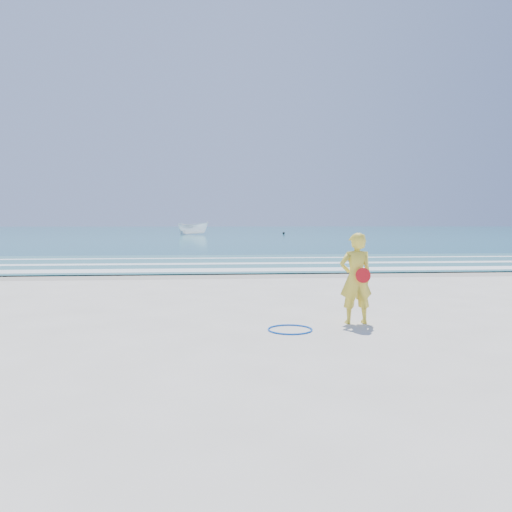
{
  "coord_description": "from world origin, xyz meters",
  "views": [
    {
      "loc": [
        -0.28,
        -8.37,
        1.84
      ],
      "look_at": [
        0.78,
        4.0,
        1.0
      ],
      "focal_mm": 35.0,
      "sensor_mm": 36.0,
      "label": 1
    }
  ],
  "objects": [
    {
      "name": "woman",
      "position": [
        2.29,
        0.43,
        0.83
      ],
      "size": [
        0.62,
        0.43,
        1.65
      ],
      "color": "yellow",
      "rests_on": "ground"
    },
    {
      "name": "wet_sand",
      "position": [
        0.0,
        9.0,
        0.0
      ],
      "size": [
        400.0,
        2.4,
        0.0
      ],
      "primitive_type": "cube",
      "color": "#B2A893",
      "rests_on": "ground"
    },
    {
      "name": "ground",
      "position": [
        0.0,
        0.0,
        0.0
      ],
      "size": [
        400.0,
        400.0,
        0.0
      ],
      "primitive_type": "plane",
      "color": "silver",
      "rests_on": "ground"
    },
    {
      "name": "buoy",
      "position": [
        10.18,
        65.51,
        0.23
      ],
      "size": [
        0.37,
        0.37,
        0.37
      ],
      "primitive_type": "sphere",
      "color": "black",
      "rests_on": "ocean"
    },
    {
      "name": "boat",
      "position": [
        -3.2,
        64.17,
        0.97
      ],
      "size": [
        5.12,
        3.55,
        1.85
      ],
      "primitive_type": "imported",
      "rotation": [
        0.0,
        0.0,
        1.16
      ],
      "color": "white",
      "rests_on": "ocean"
    },
    {
      "name": "foam_far",
      "position": [
        0.0,
        16.5,
        0.05
      ],
      "size": [
        400.0,
        0.6,
        0.01
      ],
      "primitive_type": "cube",
      "color": "white",
      "rests_on": "shallow"
    },
    {
      "name": "hoop",
      "position": [
        1.02,
        -0.05,
        0.01
      ],
      "size": [
        0.98,
        0.98,
        0.03
      ],
      "primitive_type": "torus",
      "rotation": [
        0.0,
        0.0,
        -0.34
      ],
      "color": "blue",
      "rests_on": "ground"
    },
    {
      "name": "shallow",
      "position": [
        0.0,
        14.0,
        0.04
      ],
      "size": [
        400.0,
        10.0,
        0.01
      ],
      "primitive_type": "cube",
      "color": "#59B7AD",
      "rests_on": "ocean"
    },
    {
      "name": "foam_near",
      "position": [
        0.0,
        10.3,
        0.05
      ],
      "size": [
        400.0,
        1.4,
        0.01
      ],
      "primitive_type": "cube",
      "color": "white",
      "rests_on": "shallow"
    },
    {
      "name": "ocean",
      "position": [
        0.0,
        105.0,
        0.02
      ],
      "size": [
        400.0,
        190.0,
        0.04
      ],
      "primitive_type": "cube",
      "color": "#19727F",
      "rests_on": "ground"
    },
    {
      "name": "foam_mid",
      "position": [
        0.0,
        13.2,
        0.05
      ],
      "size": [
        400.0,
        0.9,
        0.01
      ],
      "primitive_type": "cube",
      "color": "white",
      "rests_on": "shallow"
    }
  ]
}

